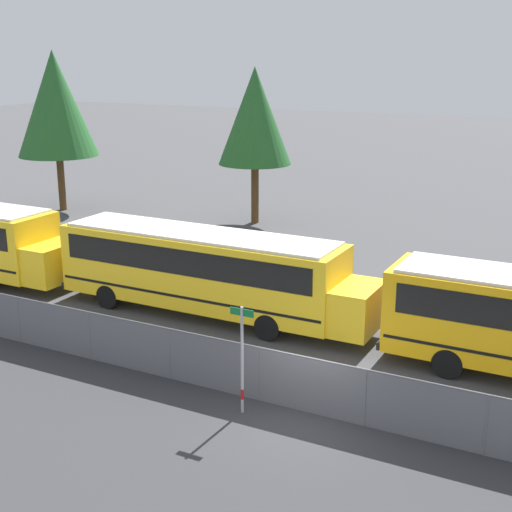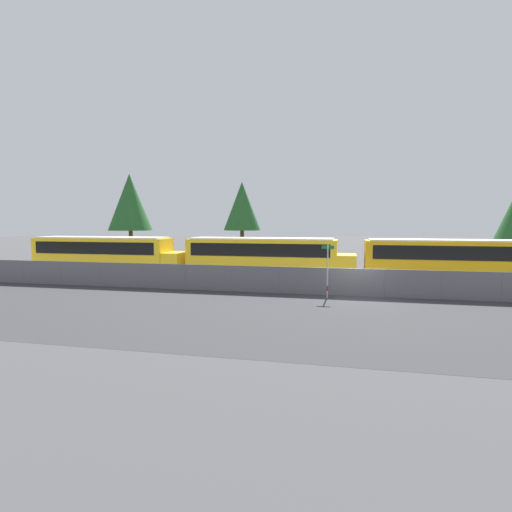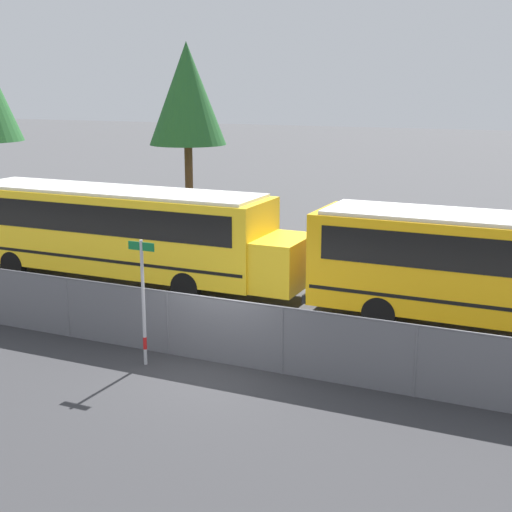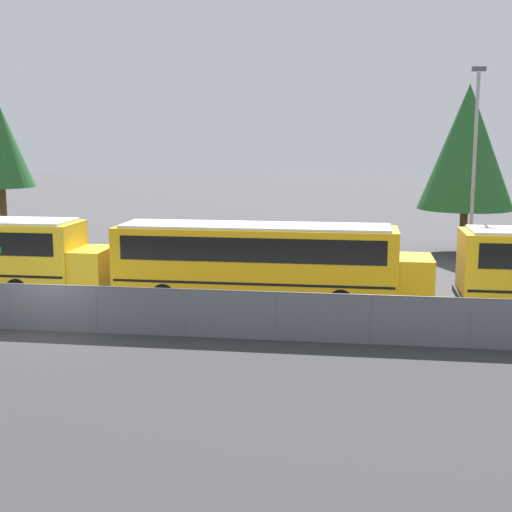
{
  "view_description": "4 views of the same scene",
  "coord_description": "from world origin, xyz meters",
  "px_view_note": "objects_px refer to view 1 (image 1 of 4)",
  "views": [
    {
      "loc": [
        6.86,
        -16.36,
        9.52
      ],
      "look_at": [
        -4.56,
        5.48,
        2.51
      ],
      "focal_mm": 50.0,
      "sensor_mm": 36.0,
      "label": 1
    },
    {
      "loc": [
        -0.78,
        -24.0,
        4.37
      ],
      "look_at": [
        -7.0,
        4.08,
        1.92
      ],
      "focal_mm": 28.0,
      "sensor_mm": 36.0,
      "label": 2
    },
    {
      "loc": [
        7.39,
        -14.45,
        6.57
      ],
      "look_at": [
        -1.1,
        4.35,
        1.63
      ],
      "focal_mm": 50.0,
      "sensor_mm": 36.0,
      "label": 3
    },
    {
      "loc": [
        10.35,
        -22.53,
        6.68
      ],
      "look_at": [
        6.42,
        4.25,
        2.08
      ],
      "focal_mm": 50.0,
      "sensor_mm": 36.0,
      "label": 4
    }
  ],
  "objects_px": {
    "school_bus_1": "(206,267)",
    "tree_0": "(255,116)",
    "tree_2": "(56,104)",
    "street_sign": "(242,358)"
  },
  "relations": [
    {
      "from": "street_sign",
      "to": "tree_0",
      "type": "relative_size",
      "value": 0.35
    },
    {
      "from": "tree_0",
      "to": "tree_2",
      "type": "relative_size",
      "value": 0.91
    },
    {
      "from": "tree_2",
      "to": "street_sign",
      "type": "bearing_deg",
      "value": -38.31
    },
    {
      "from": "school_bus_1",
      "to": "street_sign",
      "type": "xyz_separation_m",
      "value": [
        4.88,
        -6.1,
        -0.26
      ]
    },
    {
      "from": "school_bus_1",
      "to": "tree_0",
      "type": "xyz_separation_m",
      "value": [
        -5.49,
        14.39,
        4.24
      ]
    },
    {
      "from": "street_sign",
      "to": "tree_2",
      "type": "xyz_separation_m",
      "value": [
        -22.79,
        18.0,
        4.95
      ]
    },
    {
      "from": "tree_0",
      "to": "tree_2",
      "type": "xyz_separation_m",
      "value": [
        -12.43,
        -2.48,
        0.46
      ]
    },
    {
      "from": "tree_0",
      "to": "street_sign",
      "type": "bearing_deg",
      "value": -63.16
    },
    {
      "from": "tree_0",
      "to": "tree_2",
      "type": "height_order",
      "value": "tree_2"
    },
    {
      "from": "school_bus_1",
      "to": "tree_2",
      "type": "height_order",
      "value": "tree_2"
    }
  ]
}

